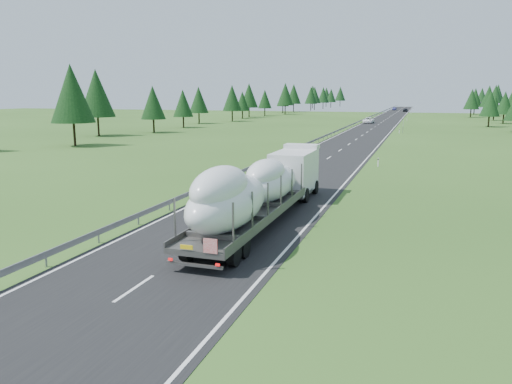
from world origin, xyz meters
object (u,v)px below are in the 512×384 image
(distant_car_blue, at_px, (394,109))
(boat_truck, at_px, (260,187))
(distant_van, at_px, (369,120))
(highway_sign, at_px, (403,124))
(distant_car_dark, at_px, (405,110))

(distant_car_blue, bearing_deg, boat_truck, -84.19)
(boat_truck, height_order, distant_car_blue, boat_truck)
(boat_truck, bearing_deg, distant_van, 92.50)
(boat_truck, relative_size, distant_van, 3.77)
(highway_sign, bearing_deg, distant_car_dark, 91.71)
(highway_sign, relative_size, boat_truck, 0.12)
(highway_sign, distance_m, distant_car_dark, 128.95)
(highway_sign, distance_m, distant_car_blue, 148.80)
(distant_car_blue, bearing_deg, distant_car_dark, -68.83)
(highway_sign, height_order, distant_car_dark, highway_sign)
(highway_sign, bearing_deg, boat_truck, -94.03)
(distant_car_dark, bearing_deg, highway_sign, -83.82)
(distant_van, bearing_deg, boat_truck, -84.56)
(highway_sign, bearing_deg, distant_van, 106.79)
(highway_sign, bearing_deg, distant_car_blue, 93.71)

